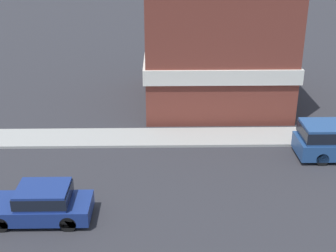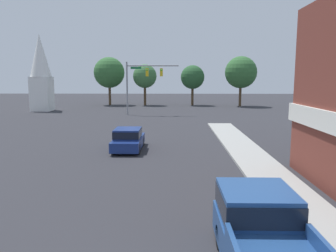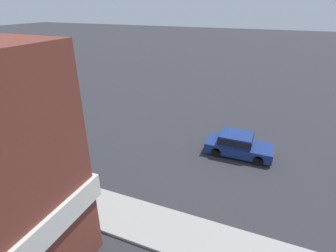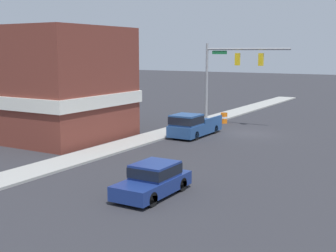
{
  "view_description": "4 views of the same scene",
  "coord_description": "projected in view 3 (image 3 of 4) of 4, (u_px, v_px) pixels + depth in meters",
  "views": [
    {
      "loc": [
        -18.34,
        12.66,
        11.02
      ],
      "look_at": [
        0.07,
        12.35,
        3.17
      ],
      "focal_mm": 50.0,
      "sensor_mm": 36.0,
      "label": 1
    },
    {
      "loc": [
        1.04,
        -4.24,
        4.82
      ],
      "look_at": [
        0.62,
        15.3,
        1.97
      ],
      "focal_mm": 35.0,
      "sensor_mm": 36.0,
      "label": 2
    },
    {
      "loc": [
        13.6,
        19.06,
        9.2
      ],
      "look_at": [
        -0.85,
        13.08,
        1.85
      ],
      "focal_mm": 28.0,
      "sensor_mm": 36.0,
      "label": 3
    },
    {
      "loc": [
        -13.32,
        35.07,
        6.59
      ],
      "look_at": [
        0.37,
        12.0,
        2.26
      ],
      "focal_mm": 50.0,
      "sensor_mm": 36.0,
      "label": 4
    }
  ],
  "objects": [
    {
      "name": "ground_plane",
      "position": [
        20.0,
        124.0,
        21.88
      ],
      "size": [
        200.0,
        200.0,
        0.0
      ],
      "primitive_type": "plane",
      "color": "#2D2D33"
    },
    {
      "name": "pickup_truck_parked",
      "position": [
        12.0,
        139.0,
        17.58
      ],
      "size": [
        2.05,
        5.5,
        1.83
      ],
      "color": "black",
      "rests_on": "ground"
    },
    {
      "name": "car_lead",
      "position": [
        238.0,
        144.0,
        17.27
      ],
      "size": [
        1.84,
        4.26,
        1.49
      ],
      "color": "black",
      "rests_on": "ground"
    }
  ]
}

